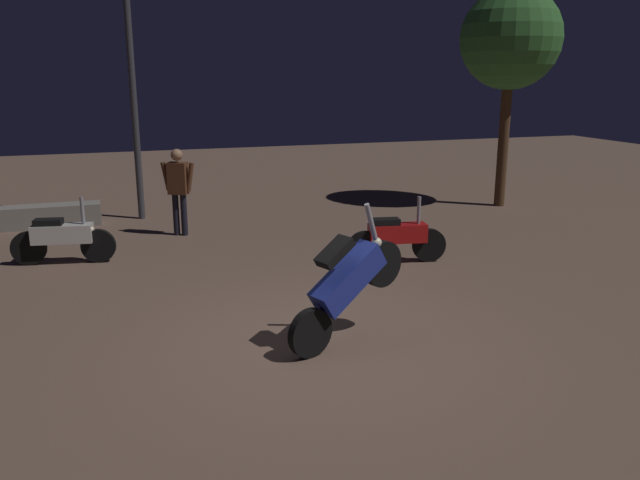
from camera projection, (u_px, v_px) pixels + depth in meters
ground_plane at (322, 341)px, 7.53m from camera, size 40.00×40.00×0.00m
motorcycle_blue_foreground at (347, 283)px, 7.28m from camera, size 1.58×0.70×1.63m
motorcycle_red_parked_left at (397, 237)px, 10.52m from camera, size 1.65×0.45×1.11m
motorcycle_white_parked_right at (63, 238)px, 10.49m from camera, size 1.65×0.46×1.11m
person_rider_beside at (178, 184)px, 12.19m from camera, size 0.63×0.38×1.67m
streetlamp_near at (130, 55)px, 12.99m from camera, size 0.36×0.36×5.41m
tree_left_bg at (511, 40)px, 14.25m from camera, size 2.25×2.25×4.92m
planter_wall_low at (14, 218)px, 12.86m from camera, size 3.33×0.50×0.45m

